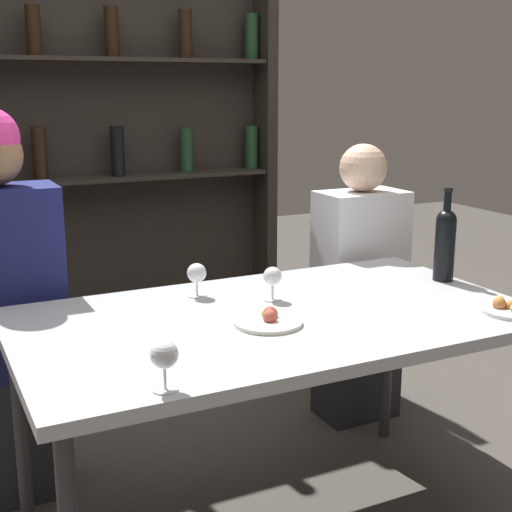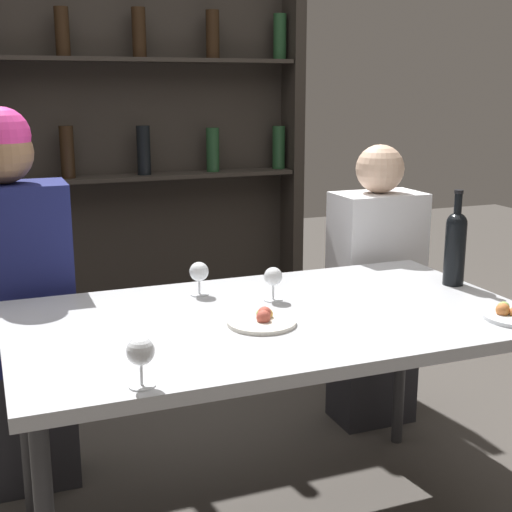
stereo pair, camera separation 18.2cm
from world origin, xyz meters
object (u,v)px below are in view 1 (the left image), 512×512
Objects in this scene: wine_bottle at (445,241)px; food_plate_1 at (268,320)px; wine_glass_1 at (164,356)px; wine_glass_2 at (197,274)px; food_plate_0 at (510,308)px; seated_person_right at (359,292)px; wine_glass_0 at (272,278)px; seated_person_left at (5,317)px.

food_plate_1 is at bearing -168.97° from wine_bottle.
wine_glass_2 is at bearing 62.81° from wine_glass_1.
wine_bottle reaches higher than food_plate_0.
wine_bottle is 0.61m from seated_person_right.
food_plate_1 is at bearing -120.23° from wine_glass_0.
wine_glass_0 is 0.90m from seated_person_left.
wine_glass_2 is at bearing 103.57° from food_plate_1.
wine_glass_2 is (-0.85, 0.19, -0.07)m from wine_bottle.
wine_glass_2 reaches higher than wine_glass_0.
wine_glass_0 is at bearing 59.77° from food_plate_1.
food_plate_0 is 0.14× the size of seated_person_left.
wine_bottle reaches higher than food_plate_1.
wine_bottle is at bearing 11.03° from food_plate_1.
wine_glass_1 is 1.12m from food_plate_0.
seated_person_left is 1.42m from seated_person_right.
wine_glass_0 is 0.72m from food_plate_0.
seated_person_right reaches higher than wine_glass_1.
seated_person_left is at bearing 148.46° from wine_glass_0.
food_plate_0 is at bearing 4.09° from wine_glass_1.
seated_person_right is at bearing 35.49° from wine_glass_0.
wine_glass_1 is at bearing -136.54° from wine_glass_0.
food_plate_0 is 0.74m from food_plate_1.
food_plate_1 is (-0.12, -0.20, -0.06)m from wine_glass_0.
wine_glass_0 is 0.55× the size of food_plate_1.
seated_person_right reaches higher than food_plate_0.
wine_glass_1 reaches higher than food_plate_0.
wine_glass_2 is 0.97m from food_plate_0.
wine_glass_0 is 0.24m from food_plate_1.
wine_glass_0 is (-0.65, 0.05, -0.07)m from wine_bottle.
wine_glass_2 is 0.36m from food_plate_1.
seated_person_left reaches higher than wine_glass_1.
food_plate_1 is at bearing -46.08° from seated_person_left.
wine_glass_2 is (0.33, 0.65, -0.01)m from wine_glass_1.
seated_person_left is at bearing 146.45° from food_plate_0.
food_plate_1 is at bearing 162.27° from food_plate_0.
seated_person_right is at bearing 85.54° from food_plate_0.
wine_glass_0 is 0.98× the size of wine_glass_2.
wine_glass_0 is at bearing -31.54° from seated_person_left.
wine_glass_0 is at bearing 43.46° from wine_glass_1.
wine_glass_0 is 0.73m from wine_glass_1.
wine_glass_2 is at bearing 144.47° from wine_glass_0.
wine_glass_2 is 0.67m from seated_person_left.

